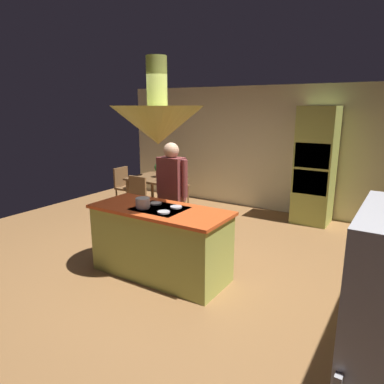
% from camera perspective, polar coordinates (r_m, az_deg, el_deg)
% --- Properties ---
extents(ground, '(8.16, 8.16, 0.00)m').
position_cam_1_polar(ground, '(4.91, -3.56, -12.21)').
color(ground, olive).
extents(wall_back, '(6.80, 0.10, 2.55)m').
position_cam_1_polar(wall_back, '(7.53, 11.93, 6.81)').
color(wall_back, beige).
rests_on(wall_back, ground).
extents(kitchen_island, '(1.81, 0.78, 0.92)m').
position_cam_1_polar(kitchen_island, '(4.58, -5.12, -8.00)').
color(kitchen_island, '#A0A84C').
rests_on(kitchen_island, ground).
extents(oven_tower, '(0.66, 0.62, 2.15)m').
position_cam_1_polar(oven_tower, '(6.86, 19.26, 3.99)').
color(oven_tower, '#A0A84C').
rests_on(oven_tower, ground).
extents(dining_table, '(0.96, 0.90, 0.76)m').
position_cam_1_polar(dining_table, '(7.12, -5.80, 1.55)').
color(dining_table, brown).
rests_on(dining_table, ground).
extents(person_at_island, '(0.53, 0.22, 1.65)m').
position_cam_1_polar(person_at_island, '(5.10, -3.28, 0.09)').
color(person_at_island, tan).
rests_on(person_at_island, ground).
extents(range_hood, '(1.10, 1.10, 1.00)m').
position_cam_1_polar(range_hood, '(4.26, -5.56, 11.07)').
color(range_hood, '#A0A84C').
extents(pendant_light_over_table, '(0.32, 0.32, 0.82)m').
position_cam_1_polar(pendant_light_over_table, '(6.96, -6.04, 11.33)').
color(pendant_light_over_table, '#E0B266').
extents(chair_facing_island, '(0.40, 0.40, 0.87)m').
position_cam_1_polar(chair_facing_island, '(6.65, -9.31, -0.74)').
color(chair_facing_island, brown).
rests_on(chair_facing_island, ground).
extents(chair_by_back_wall, '(0.40, 0.40, 0.87)m').
position_cam_1_polar(chair_by_back_wall, '(7.67, -2.70, 1.37)').
color(chair_by_back_wall, brown).
rests_on(chair_by_back_wall, ground).
extents(chair_at_corner, '(0.40, 0.40, 0.87)m').
position_cam_1_polar(chair_at_corner, '(7.70, -10.81, 1.18)').
color(chair_at_corner, brown).
rests_on(chair_at_corner, ground).
extents(potted_plant_on_table, '(0.20, 0.20, 0.30)m').
position_cam_1_polar(potted_plant_on_table, '(7.05, -5.29, 3.73)').
color(potted_plant_on_table, '#99382D').
rests_on(potted_plant_on_table, dining_table).
extents(cup_on_table, '(0.07, 0.07, 0.09)m').
position_cam_1_polar(cup_on_table, '(6.76, -5.34, 2.24)').
color(cup_on_table, white).
rests_on(cup_on_table, dining_table).
extents(cooking_pot_on_cooktop, '(0.18, 0.18, 0.12)m').
position_cam_1_polar(cooking_pot_on_cooktop, '(4.42, -7.95, -1.72)').
color(cooking_pot_on_cooktop, '#B2B2B7').
rests_on(cooking_pot_on_cooktop, kitchen_island).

